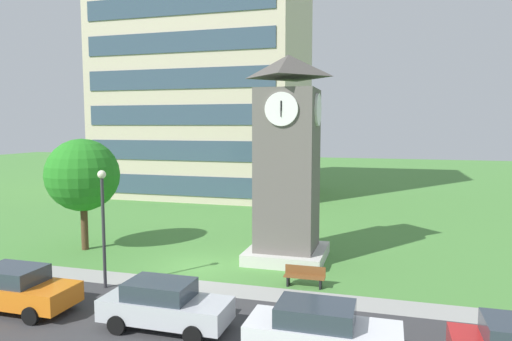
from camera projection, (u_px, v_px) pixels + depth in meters
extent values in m
plane|color=#4C893D|center=(199.00, 267.00, 23.04)|extent=(160.00, 160.00, 0.00)
cube|color=#38383A|center=(120.00, 326.00, 16.26)|extent=(120.00, 7.20, 0.01)
cube|color=#9E9E99|center=(175.00, 284.00, 20.47)|extent=(120.00, 1.60, 0.01)
cube|color=beige|center=(207.00, 54.00, 47.28)|extent=(19.59, 14.05, 28.80)
cube|color=#384C60|center=(179.00, 186.00, 41.77)|extent=(18.02, 0.10, 1.80)
cube|color=#384C60|center=(179.00, 150.00, 41.46)|extent=(18.02, 0.10, 1.80)
cube|color=#384C60|center=(178.00, 115.00, 41.14)|extent=(18.02, 0.10, 1.80)
cube|color=#384C60|center=(177.00, 79.00, 40.82)|extent=(18.02, 0.10, 1.80)
cube|color=#384C60|center=(177.00, 42.00, 40.51)|extent=(18.02, 0.10, 1.80)
cube|color=#384C60|center=(176.00, 5.00, 40.19)|extent=(18.02, 0.10, 1.80)
cube|color=#605B56|center=(288.00, 176.00, 23.91)|extent=(2.98, 2.98, 8.93)
cube|color=beige|center=(287.00, 253.00, 24.33)|extent=(4.02, 4.02, 0.60)
pyramid|color=#4D4945|center=(288.00, 66.00, 23.36)|extent=(3.28, 3.28, 1.14)
cylinder|color=white|center=(281.00, 109.00, 22.10)|extent=(1.64, 0.12, 1.64)
cylinder|color=white|center=(318.00, 110.00, 23.16)|extent=(0.12, 1.64, 1.64)
cube|color=black|center=(281.00, 106.00, 22.01)|extent=(0.08, 0.07, 0.49)
cube|color=black|center=(281.00, 109.00, 22.02)|extent=(0.04, 0.06, 0.74)
cube|color=brown|center=(304.00, 277.00, 20.14)|extent=(1.80, 0.48, 0.06)
cube|color=brown|center=(305.00, 270.00, 20.32)|extent=(1.80, 0.05, 0.40)
cube|color=black|center=(288.00, 280.00, 20.35)|extent=(0.08, 0.43, 0.45)
cube|color=black|center=(321.00, 283.00, 19.96)|extent=(0.08, 0.43, 0.45)
cylinder|color=#333338|center=(104.00, 234.00, 19.83)|extent=(0.14, 0.14, 4.81)
sphere|color=#F2EFCC|center=(102.00, 174.00, 19.58)|extent=(0.36, 0.36, 0.36)
cylinder|color=#513823|center=(84.00, 225.00, 26.12)|extent=(0.39, 0.39, 2.86)
sphere|color=#258021|center=(83.00, 175.00, 25.84)|extent=(4.08, 4.08, 4.08)
cube|color=orange|center=(18.00, 292.00, 17.54)|extent=(4.54, 1.88, 0.76)
cube|color=#2D3842|center=(12.00, 275.00, 17.54)|extent=(2.28, 1.65, 0.60)
cylinder|color=black|center=(65.00, 297.00, 18.06)|extent=(0.66, 0.22, 0.66)
cylinder|color=black|center=(31.00, 316.00, 16.32)|extent=(0.66, 0.22, 0.66)
cylinder|color=black|center=(8.00, 290.00, 18.84)|extent=(0.66, 0.22, 0.66)
cube|color=silver|center=(166.00, 309.00, 15.97)|extent=(4.53, 1.80, 0.76)
cube|color=#2D3842|center=(160.00, 289.00, 15.97)|extent=(2.27, 1.57, 0.60)
cylinder|color=black|center=(213.00, 314.00, 16.45)|extent=(0.66, 0.22, 0.66)
cylinder|color=black|center=(193.00, 335.00, 14.79)|extent=(0.66, 0.22, 0.66)
cylinder|color=black|center=(143.00, 306.00, 17.23)|extent=(0.66, 0.22, 0.66)
cylinder|color=black|center=(117.00, 325.00, 15.57)|extent=(0.66, 0.22, 0.66)
cube|color=silver|center=(323.00, 336.00, 13.94)|extent=(4.67, 1.83, 0.76)
cube|color=#2D3842|center=(316.00, 313.00, 13.93)|extent=(2.34, 1.60, 0.60)
cylinder|color=black|center=(373.00, 341.00, 14.42)|extent=(0.66, 0.22, 0.66)
cylinder|color=black|center=(283.00, 329.00, 15.22)|extent=(0.66, 0.22, 0.66)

